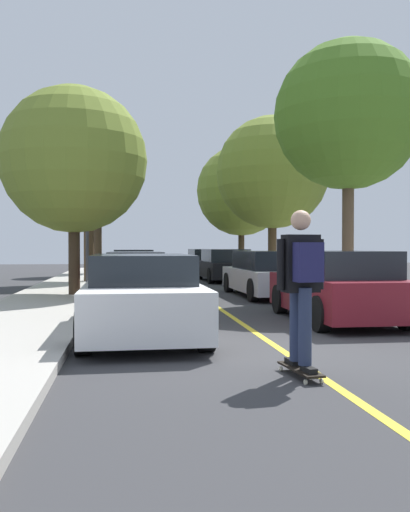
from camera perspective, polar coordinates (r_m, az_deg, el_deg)
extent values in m
plane|color=#353538|center=(8.02, 8.19, -9.80)|extent=(80.00, 80.00, 0.00)
cube|color=gold|center=(11.86, 2.74, -6.25)|extent=(0.12, 39.20, 0.01)
cube|color=white|center=(9.25, -6.56, -4.97)|extent=(1.87, 4.32, 0.72)
cube|color=black|center=(9.45, -6.62, -1.25)|extent=(1.64, 2.80, 0.46)
cylinder|color=black|center=(7.92, 0.09, -7.57)|extent=(0.23, 0.64, 0.64)
cylinder|color=black|center=(7.85, -12.48, -7.67)|extent=(0.23, 0.64, 0.64)
cylinder|color=black|center=(10.78, -2.26, -5.29)|extent=(0.23, 0.64, 0.64)
cylinder|color=black|center=(10.73, -11.43, -5.34)|extent=(0.23, 0.64, 0.64)
cube|color=maroon|center=(15.62, -7.18, -2.62)|extent=(1.78, 4.14, 0.67)
cube|color=black|center=(15.81, -7.19, -0.47)|extent=(1.56, 2.75, 0.49)
cylinder|color=black|center=(14.31, -3.94, -3.73)|extent=(0.23, 0.64, 0.64)
cylinder|color=black|center=(14.30, -10.40, -3.75)|extent=(0.23, 0.64, 0.64)
cylinder|color=black|center=(17.01, -4.48, -2.98)|extent=(0.23, 0.64, 0.64)
cylinder|color=black|center=(17.01, -9.90, -2.99)|extent=(0.23, 0.64, 0.64)
cube|color=black|center=(22.46, -7.45, -1.46)|extent=(1.81, 4.30, 0.71)
cube|color=black|center=(22.60, -7.47, 0.05)|extent=(1.56, 2.54, 0.47)
cylinder|color=black|center=(21.08, -5.16, -2.21)|extent=(0.23, 0.64, 0.64)
cylinder|color=black|center=(21.03, -9.51, -2.23)|extent=(0.23, 0.64, 0.64)
cylinder|color=black|center=(23.93, -5.65, -1.82)|extent=(0.23, 0.64, 0.64)
cylinder|color=black|center=(23.89, -9.48, -1.84)|extent=(0.23, 0.64, 0.64)
cube|color=black|center=(29.35, -7.60, -0.93)|extent=(2.00, 4.35, 0.67)
cube|color=black|center=(29.42, -7.60, 0.18)|extent=(1.72, 2.90, 0.46)
cylinder|color=black|center=(27.90, -5.94, -1.42)|extent=(0.24, 0.65, 0.64)
cylinder|color=black|center=(27.96, -9.45, -1.43)|extent=(0.24, 0.65, 0.64)
cylinder|color=black|center=(30.79, -5.93, -1.19)|extent=(0.24, 0.65, 0.64)
cylinder|color=black|center=(30.84, -9.11, -1.20)|extent=(0.24, 0.65, 0.64)
cube|color=maroon|center=(11.42, 13.44, -3.85)|extent=(1.75, 4.11, 0.72)
cube|color=black|center=(11.18, 13.87, -0.79)|extent=(1.53, 2.40, 0.51)
cylinder|color=black|center=(12.47, 7.76, -4.44)|extent=(0.23, 0.64, 0.64)
cylinder|color=black|center=(12.98, 14.59, -4.25)|extent=(0.23, 0.64, 0.64)
cylinder|color=black|center=(9.91, 11.91, -5.86)|extent=(0.23, 0.64, 0.64)
cylinder|color=black|center=(10.55, 20.16, -5.49)|extent=(0.23, 0.64, 0.64)
cube|color=#B7B7BC|center=(16.68, 6.45, -2.44)|extent=(1.92, 4.66, 0.64)
cube|color=black|center=(16.47, 6.63, -0.42)|extent=(1.66, 2.91, 0.55)
cylinder|color=black|center=(18.05, 2.45, -2.75)|extent=(0.23, 0.64, 0.64)
cylinder|color=black|center=(18.47, 7.61, -2.67)|extent=(0.23, 0.64, 0.64)
cylinder|color=black|center=(14.92, 5.00, -3.54)|extent=(0.23, 0.64, 0.64)
cylinder|color=black|center=(15.43, 11.12, -3.40)|extent=(0.23, 0.64, 0.64)
cube|color=black|center=(23.67, 2.09, -1.39)|extent=(2.00, 4.36, 0.66)
cube|color=black|center=(23.70, 2.07, 0.06)|extent=(1.73, 2.57, 0.54)
cylinder|color=black|center=(24.95, -0.57, -1.70)|extent=(0.24, 0.65, 0.64)
cylinder|color=black|center=(25.29, 3.39, -1.67)|extent=(0.24, 0.65, 0.64)
cylinder|color=black|center=(22.09, 0.61, -2.06)|extent=(0.24, 0.65, 0.64)
cylinder|color=black|center=(22.47, 5.06, -2.01)|extent=(0.24, 0.65, 0.64)
cube|color=black|center=(29.25, 0.14, -0.90)|extent=(1.97, 4.05, 0.69)
cube|color=black|center=(29.10, 0.18, 0.24)|extent=(1.71, 2.66, 0.49)
cylinder|color=black|center=(30.42, -1.91, -1.22)|extent=(0.23, 0.64, 0.64)
cylinder|color=black|center=(30.70, 1.37, -1.20)|extent=(0.23, 0.64, 0.64)
cylinder|color=black|center=(27.84, -1.22, -1.42)|extent=(0.23, 0.64, 0.64)
cylinder|color=black|center=(28.14, 2.34, -1.40)|extent=(0.23, 0.64, 0.64)
cylinder|color=#3D2D1E|center=(16.08, -13.37, 1.02)|extent=(0.32, 0.32, 2.75)
sphere|color=olive|center=(16.26, -13.40, 9.64)|extent=(4.14, 4.14, 4.14)
cylinder|color=#4C3823|center=(22.19, -11.91, 1.58)|extent=(0.40, 0.40, 3.19)
sphere|color=#3D7F33|center=(22.38, -11.94, 8.39)|extent=(3.47, 3.47, 3.47)
cylinder|color=#3D2D1E|center=(28.82, -11.03, 1.61)|extent=(0.42, 0.42, 3.34)
sphere|color=#2D6B28|center=(28.96, -11.05, 6.63)|extent=(2.81, 2.81, 2.81)
cylinder|color=brown|center=(15.35, 14.55, 2.60)|extent=(0.31, 0.31, 3.59)
sphere|color=#4C7A23|center=(15.74, 14.60, 13.90)|extent=(3.99, 3.99, 3.99)
cylinder|color=#4C3823|center=(22.74, 6.97, 1.10)|extent=(0.35, 0.35, 2.80)
sphere|color=olive|center=(22.94, 6.98, 8.56)|extent=(4.60, 4.60, 4.60)
cylinder|color=#3D2D1E|center=(28.73, 3.77, 1.40)|extent=(0.32, 0.32, 3.12)
sphere|color=olive|center=(28.88, 3.78, 6.74)|extent=(4.66, 4.66, 4.66)
cylinder|color=#38383D|center=(21.66, -12.09, 3.74)|extent=(0.12, 0.12, 4.80)
cube|color=#EAE5C6|center=(21.93, -12.11, 10.33)|extent=(0.36, 0.24, 0.20)
cube|color=black|center=(6.55, 9.82, -11.44)|extent=(0.32, 0.86, 0.02)
cylinder|color=beige|center=(6.83, 7.86, -11.46)|extent=(0.03, 0.06, 0.06)
cylinder|color=beige|center=(6.91, 9.34, -11.33)|extent=(0.03, 0.06, 0.06)
cylinder|color=beige|center=(6.23, 10.35, -12.70)|extent=(0.03, 0.06, 0.06)
cylinder|color=beige|center=(6.31, 11.94, -12.53)|extent=(0.03, 0.06, 0.06)
cube|color=#99999E|center=(6.86, 8.61, -11.07)|extent=(0.10, 0.05, 0.02)
cube|color=#99999E|center=(6.26, 11.15, -12.26)|extent=(0.10, 0.05, 0.02)
cube|color=black|center=(6.74, 9.02, -10.72)|extent=(0.13, 0.27, 0.06)
cube|color=black|center=(6.35, 10.67, -11.46)|extent=(0.13, 0.27, 0.06)
cylinder|color=#283351|center=(6.57, 9.39, -6.90)|extent=(0.17, 0.17, 0.87)
cylinder|color=#283351|center=(6.35, 10.29, -7.17)|extent=(0.17, 0.17, 0.87)
cube|color=black|center=(6.40, 9.85, -0.76)|extent=(0.42, 0.27, 0.66)
sphere|color=tan|center=(6.40, 9.86, 3.66)|extent=(0.23, 0.23, 0.23)
cylinder|color=black|center=(6.30, 7.83, -0.88)|extent=(0.10, 0.10, 0.58)
cylinder|color=black|center=(6.51, 11.81, -0.83)|extent=(0.10, 0.10, 0.58)
cube|color=#1E1E4C|center=(6.22, 10.62, -0.63)|extent=(0.32, 0.21, 0.44)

